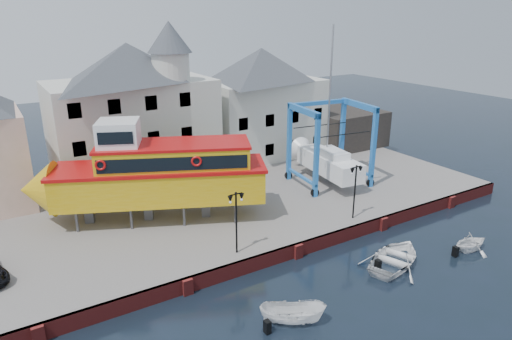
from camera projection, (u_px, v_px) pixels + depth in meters
ground at (297, 258)px, 30.73m from camera, size 140.00×140.00×0.00m
hardstanding at (222, 197)px, 39.43m from camera, size 44.00×22.00×1.00m
quay_wall at (297, 250)px, 30.65m from camera, size 44.00×0.47×1.00m
building_white_main at (134, 110)px, 40.74m from camera, size 14.00×8.30×14.00m
building_white_right at (261, 102)px, 48.31m from camera, size 12.00×8.00×11.20m
shed_dark at (343, 127)px, 52.81m from camera, size 8.00×7.00×4.00m
lamp_post_left at (236, 207)px, 28.36m from camera, size 1.12×0.32×4.20m
lamp_post_right at (356, 178)px, 33.28m from camera, size 1.12×0.32×4.20m
tour_boat at (146, 174)px, 32.97m from camera, size 17.56×10.83×7.57m
travel_lift at (325, 156)px, 41.36m from camera, size 6.98×9.30×13.72m
motorboat_a at (292, 323)px, 24.29m from camera, size 3.66×3.05×1.36m
motorboat_b at (395, 263)px, 30.00m from camera, size 6.24×5.34×1.09m
motorboat_c at (469, 250)px, 31.64m from camera, size 3.07×2.73×1.49m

